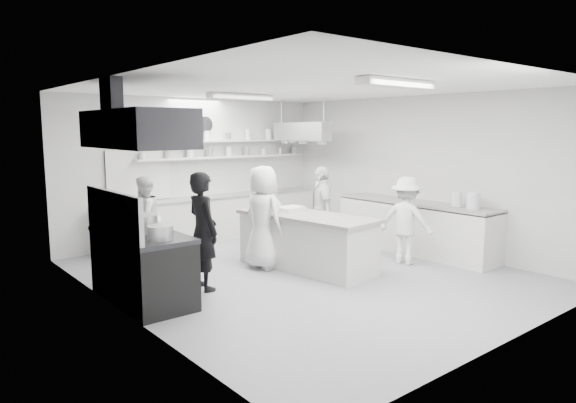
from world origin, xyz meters
TOP-DOWN VIEW (x-y plane):
  - floor at (0.00, 0.00)m, footprint 6.00×7.00m
  - ceiling at (0.00, 0.00)m, footprint 6.00×7.00m
  - wall_back at (0.00, 3.50)m, footprint 6.00×0.04m
  - wall_front at (0.00, -3.50)m, footprint 6.00×0.04m
  - wall_left at (-3.00, 0.00)m, footprint 0.04×7.00m
  - wall_right at (3.00, 0.00)m, footprint 0.04×7.00m
  - stove at (-2.60, 0.40)m, footprint 0.80×1.80m
  - exhaust_hood at (-2.60, 0.40)m, footprint 0.85×2.00m
  - back_counter at (0.30, 3.20)m, footprint 5.00×0.60m
  - shelf_lower at (0.70, 3.37)m, footprint 4.20×0.26m
  - shelf_upper at (0.70, 3.37)m, footprint 4.20×0.26m
  - pass_through_window at (-1.30, 3.48)m, footprint 1.30×0.04m
  - wall_clock at (0.20, 3.46)m, footprint 0.32×0.05m
  - right_counter at (2.65, -0.20)m, footprint 0.74×3.30m
  - pot_rack at (2.00, 2.40)m, footprint 0.30×1.60m
  - light_fixture_front at (0.00, -1.80)m, footprint 1.30×0.25m
  - light_fixture_rear at (0.00, 1.80)m, footprint 1.30×0.25m
  - prep_island at (0.24, 0.23)m, footprint 1.18×2.48m
  - stove_pot at (-2.60, 0.39)m, footprint 0.46×0.46m
  - cook_stove at (-1.69, 0.32)m, footprint 0.44×0.65m
  - cook_back at (-1.58, 2.64)m, footprint 0.93×0.86m
  - cook_island_left at (-0.31, 0.71)m, footprint 0.60×0.88m
  - cook_island_right at (1.23, 0.91)m, footprint 0.84×1.04m
  - cook_right at (1.80, -0.65)m, footprint 0.82×1.11m
  - bowl_island_a at (0.37, 0.91)m, footprint 0.29×0.29m
  - bowl_island_b at (0.39, -0.30)m, footprint 0.20×0.20m
  - bowl_right at (2.67, -1.07)m, footprint 0.25×0.25m

SIDE VIEW (x-z plane):
  - floor at x=0.00m, z-range -0.02..0.00m
  - prep_island at x=0.24m, z-range 0.00..0.88m
  - stove at x=-2.60m, z-range 0.00..0.90m
  - back_counter at x=0.30m, z-range 0.00..0.92m
  - right_counter at x=2.65m, z-range 0.00..0.94m
  - cook_back at x=-1.58m, z-range 0.00..1.52m
  - cook_right at x=1.80m, z-range 0.00..1.54m
  - cook_island_right at x=1.23m, z-range 0.00..1.66m
  - cook_stove at x=-1.69m, z-range 0.00..1.74m
  - cook_island_left at x=-0.31m, z-range 0.00..1.75m
  - bowl_island_a at x=0.37m, z-range 0.88..0.94m
  - bowl_island_b at x=0.39m, z-range 0.88..0.94m
  - bowl_right at x=2.67m, z-range 0.94..1.00m
  - stove_pot at x=-2.60m, z-range 0.91..1.20m
  - pass_through_window at x=-1.30m, z-range 0.95..1.95m
  - wall_back at x=0.00m, z-range 0.00..3.00m
  - wall_front at x=0.00m, z-range 0.00..3.00m
  - wall_left at x=-3.00m, z-range 0.00..3.00m
  - wall_right at x=3.00m, z-range 0.00..3.00m
  - shelf_lower at x=0.70m, z-range 1.73..1.77m
  - shelf_upper at x=0.70m, z-range 2.08..2.12m
  - pot_rack at x=2.00m, z-range 2.10..2.50m
  - exhaust_hood at x=-2.60m, z-range 2.10..2.60m
  - wall_clock at x=0.20m, z-range 2.29..2.61m
  - light_fixture_front at x=0.00m, z-range 2.89..2.99m
  - light_fixture_rear at x=0.00m, z-range 2.89..2.99m
  - ceiling at x=0.00m, z-range 3.00..3.02m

